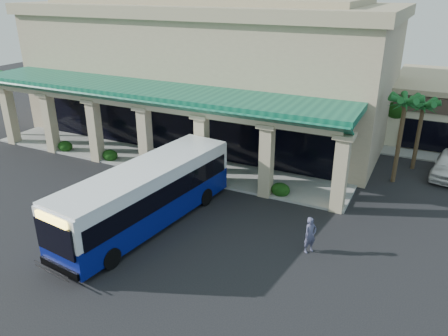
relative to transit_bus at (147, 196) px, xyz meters
The scene contains 9 objects.
ground 3.58m from the transit_bus, 18.52° to the left, with size 110.00×110.00×0.00m, color black.
main_building 18.16m from the transit_bus, 106.44° to the left, with size 30.80×14.80×11.35m, color tan, non-canonical shape.
arcade 9.34m from the transit_bus, 122.74° to the left, with size 30.00×6.20×5.70m, color #0E5740, non-canonical shape.
palm_0 16.69m from the transit_bus, 46.26° to the left, with size 2.40×2.40×6.60m, color #165522, non-canonical shape.
palm_1 19.55m from the transit_bus, 50.23° to the left, with size 2.40×2.40×5.80m, color #165522, non-canonical shape.
palm_2 20.95m from the transit_bus, 158.98° to the left, with size 2.40×2.40×6.20m, color #165522, non-canonical shape.
broadleaf_tree 22.59m from the transit_bus, 62.34° to the left, with size 2.60×2.60×4.81m, color black, non-canonical shape.
transit_bus is the anchor object (origin of this frame).
pedestrian 8.86m from the transit_bus, ahead, with size 0.69×0.45×1.89m, color #494A69.
Camera 1 is at (10.09, -18.17, 12.29)m, focal length 35.00 mm.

